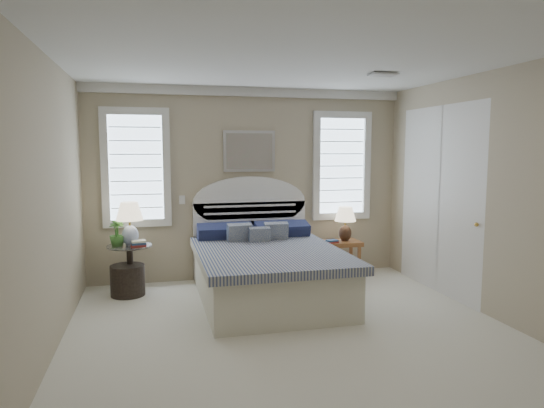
{
  "coord_description": "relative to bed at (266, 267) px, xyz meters",
  "views": [
    {
      "loc": [
        -1.35,
        -4.29,
        1.85
      ],
      "look_at": [
        -0.03,
        1.0,
        1.23
      ],
      "focal_mm": 32.0,
      "sensor_mm": 36.0,
      "label": 1
    }
  ],
  "objects": [
    {
      "name": "bed",
      "position": [
        0.0,
        0.0,
        0.0
      ],
      "size": [
        1.72,
        2.28,
        1.47
      ],
      "color": "silver",
      "rests_on": "floor"
    },
    {
      "name": "wall_right",
      "position": [
        2.25,
        -1.46,
        0.96
      ],
      "size": [
        0.02,
        5.0,
        2.7
      ],
      "primitive_type": "cube",
      "color": "tan",
      "rests_on": "floor"
    },
    {
      "name": "crown_molding",
      "position": [
        0.0,
        1.0,
        2.25
      ],
      "size": [
        4.5,
        0.08,
        0.12
      ],
      "primitive_type": "cube",
      "color": "silver",
      "rests_on": "wall_back"
    },
    {
      "name": "books_left",
      "position": [
        -1.53,
        0.47,
        0.28
      ],
      "size": [
        0.19,
        0.14,
        0.08
      ],
      "rotation": [
        0.0,
        0.0,
        -0.0
      ],
      "color": "#9E2E27",
      "rests_on": "side_table_left"
    },
    {
      "name": "books_right",
      "position": [
        1.1,
        0.59,
        0.17
      ],
      "size": [
        0.19,
        0.16,
        0.04
      ],
      "rotation": [
        0.0,
        0.0,
        0.28
      ],
      "color": "#9E2E27",
      "rests_on": "nightstand_right"
    },
    {
      "name": "potted_plant",
      "position": [
        -1.79,
        0.55,
        0.41
      ],
      "size": [
        0.19,
        0.19,
        0.33
      ],
      "primitive_type": "imported",
      "rotation": [
        0.0,
        0.0,
        -0.03
      ],
      "color": "#3A6B2B",
      "rests_on": "side_table_left"
    },
    {
      "name": "painting",
      "position": [
        0.0,
        1.0,
        1.43
      ],
      "size": [
        0.74,
        0.04,
        0.58
      ],
      "primitive_type": "cube",
      "color": "silver",
      "rests_on": "wall_back"
    },
    {
      "name": "wall_left",
      "position": [
        -2.25,
        -1.46,
        0.96
      ],
      "size": [
        0.02,
        5.0,
        2.7
      ],
      "primitive_type": "cube",
      "color": "tan",
      "rests_on": "floor"
    },
    {
      "name": "hvac_vent",
      "position": [
        1.2,
        -0.66,
        2.29
      ],
      "size": [
        0.3,
        0.2,
        0.02
      ],
      "primitive_type": "cube",
      "color": "#B2B2B2",
      "rests_on": "ceiling"
    },
    {
      "name": "floor",
      "position": [
        0.0,
        -1.46,
        -0.39
      ],
      "size": [
        4.5,
        5.0,
        0.01
      ],
      "primitive_type": "cube",
      "color": "beige",
      "rests_on": "ground"
    },
    {
      "name": "nightstand_right",
      "position": [
        1.3,
        0.69,
        0.0
      ],
      "size": [
        0.5,
        0.4,
        0.53
      ],
      "color": "#9D6033",
      "rests_on": "floor"
    },
    {
      "name": "switch_plate",
      "position": [
        -0.95,
        1.03,
        0.76
      ],
      "size": [
        0.08,
        0.01,
        0.12
      ],
      "primitive_type": "cube",
      "color": "silver",
      "rests_on": "wall_back"
    },
    {
      "name": "ceiling",
      "position": [
        0.0,
        -1.46,
        2.31
      ],
      "size": [
        4.5,
        5.0,
        0.01
      ],
      "primitive_type": "cube",
      "color": "silver",
      "rests_on": "wall_back"
    },
    {
      "name": "lamp_right",
      "position": [
        1.34,
        0.69,
        0.45
      ],
      "size": [
        0.37,
        0.37,
        0.5
      ],
      "rotation": [
        0.0,
        0.0,
        0.26
      ],
      "color": "black",
      "rests_on": "nightstand_right"
    },
    {
      "name": "window_right",
      "position": [
        1.4,
        1.02,
        1.21
      ],
      "size": [
        0.9,
        0.06,
        1.6
      ],
      "primitive_type": "cube",
      "color": "silver",
      "rests_on": "wall_back"
    },
    {
      "name": "side_table_left",
      "position": [
        -1.65,
        0.59,
        0.0
      ],
      "size": [
        0.56,
        0.56,
        0.63
      ],
      "color": "black",
      "rests_on": "floor"
    },
    {
      "name": "lamp_left",
      "position": [
        -1.64,
        0.59,
        0.58
      ],
      "size": [
        0.45,
        0.45,
        0.56
      ],
      "rotation": [
        0.0,
        0.0,
        0.41
      ],
      "color": "white",
      "rests_on": "side_table_left"
    },
    {
      "name": "floor_pot",
      "position": [
        -1.68,
        0.51,
        -0.19
      ],
      "size": [
        0.53,
        0.53,
        0.39
      ],
      "primitive_type": "cylinder",
      "rotation": [
        0.0,
        0.0,
        0.28
      ],
      "color": "black",
      "rests_on": "floor"
    },
    {
      "name": "window_left",
      "position": [
        -1.55,
        1.02,
        1.21
      ],
      "size": [
        0.9,
        0.06,
        1.6
      ],
      "primitive_type": "cube",
      "color": "silver",
      "rests_on": "wall_back"
    },
    {
      "name": "closet_door",
      "position": [
        2.23,
        -0.26,
        0.81
      ],
      "size": [
        0.02,
        1.8,
        2.4
      ],
      "primitive_type": "cube",
      "color": "silver",
      "rests_on": "floor"
    },
    {
      "name": "wall_back",
      "position": [
        0.0,
        1.04,
        0.96
      ],
      "size": [
        4.5,
        0.02,
        2.7
      ],
      "primitive_type": "cube",
      "color": "tan",
      "rests_on": "floor"
    }
  ]
}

